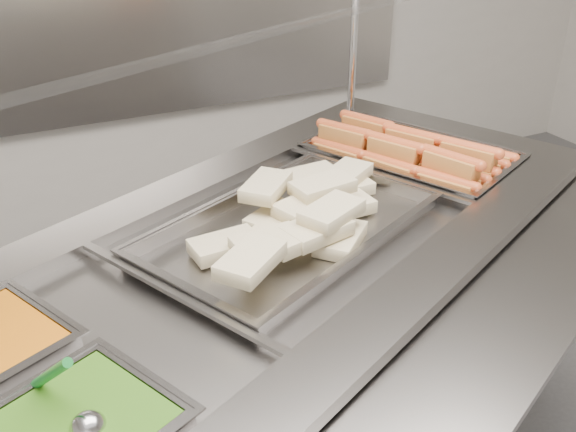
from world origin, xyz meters
name	(u,v)px	position (x,y,z in m)	size (l,w,h in m)	color
steam_counter	(276,383)	(-0.13, 0.52, 0.47)	(2.14, 1.60, 0.94)	slate
tray_rail	(484,341)	(0.09, 0.04, 0.88)	(1.81, 1.10, 0.05)	gray
sneeze_guard	(196,57)	(-0.23, 0.73, 1.31)	(1.69, 0.99, 0.46)	silver
pan_hotdogs	(411,164)	(0.46, 0.79, 0.89)	(0.56, 0.67, 0.10)	gray
pan_wraps	(291,233)	(-0.08, 0.55, 0.91)	(0.82, 0.67, 0.07)	gray
hotdogs_in_buns	(410,153)	(0.43, 0.77, 0.94)	(0.51, 0.58, 0.12)	#A65922
tortilla_wraps	(301,213)	(-0.05, 0.55, 0.95)	(0.61, 0.54, 0.10)	tan
serving_spoon	(81,418)	(-0.65, 0.11, 0.94)	(0.10, 0.17, 0.15)	#AEAEB3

